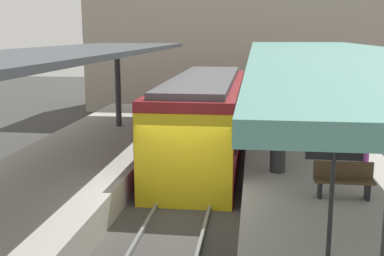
{
  "coord_description": "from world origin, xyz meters",
  "views": [
    {
      "loc": [
        1.82,
        -11.56,
        4.89
      ],
      "look_at": [
        -0.18,
        3.77,
        1.79
      ],
      "focal_mm": 44.69,
      "sensor_mm": 36.0,
      "label": 1
    }
  ],
  "objects_px": {
    "litter_bin": "(278,158)",
    "platform_sign": "(333,176)",
    "commuter_train": "(204,118)",
    "passenger_mid_platform": "(366,133)",
    "platform_bench": "(343,179)"
  },
  "relations": [
    {
      "from": "commuter_train",
      "to": "litter_bin",
      "type": "height_order",
      "value": "commuter_train"
    },
    {
      "from": "commuter_train",
      "to": "passenger_mid_platform",
      "type": "relative_size",
      "value": 6.29
    },
    {
      "from": "platform_bench",
      "to": "passenger_mid_platform",
      "type": "bearing_deg",
      "value": 70.05
    },
    {
      "from": "commuter_train",
      "to": "passenger_mid_platform",
      "type": "xyz_separation_m",
      "value": [
        5.21,
        -2.87,
        0.17
      ]
    },
    {
      "from": "litter_bin",
      "to": "platform_sign",
      "type": "bearing_deg",
      "value": -84.17
    },
    {
      "from": "platform_sign",
      "to": "litter_bin",
      "type": "relative_size",
      "value": 2.76
    },
    {
      "from": "platform_sign",
      "to": "passenger_mid_platform",
      "type": "relative_size",
      "value": 1.28
    },
    {
      "from": "platform_bench",
      "to": "litter_bin",
      "type": "relative_size",
      "value": 1.75
    },
    {
      "from": "commuter_train",
      "to": "platform_sign",
      "type": "height_order",
      "value": "commuter_train"
    },
    {
      "from": "platform_sign",
      "to": "litter_bin",
      "type": "bearing_deg",
      "value": 95.83
    },
    {
      "from": "platform_bench",
      "to": "passenger_mid_platform",
      "type": "xyz_separation_m",
      "value": [
        1.21,
        3.33,
        0.44
      ]
    },
    {
      "from": "passenger_mid_platform",
      "to": "platform_bench",
      "type": "bearing_deg",
      "value": -109.95
    },
    {
      "from": "passenger_mid_platform",
      "to": "litter_bin",
      "type": "bearing_deg",
      "value": -153.14
    },
    {
      "from": "commuter_train",
      "to": "litter_bin",
      "type": "relative_size",
      "value": 13.61
    },
    {
      "from": "platform_sign",
      "to": "passenger_mid_platform",
      "type": "distance_m",
      "value": 7.35
    }
  ]
}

